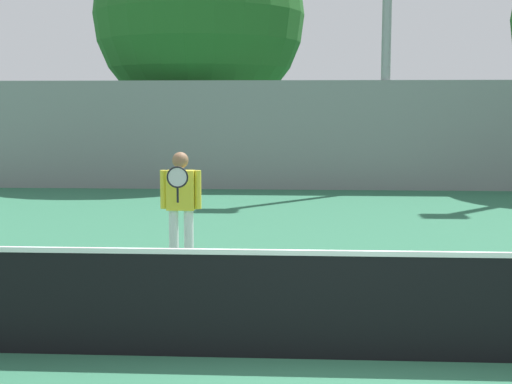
% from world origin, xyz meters
% --- Properties ---
extents(ground_plane, '(100.00, 100.00, 0.00)m').
position_xyz_m(ground_plane, '(0.00, 0.00, 0.00)').
color(ground_plane, '#2D6B4C').
extents(tennis_net, '(11.15, 0.09, 1.05)m').
position_xyz_m(tennis_net, '(0.00, 0.00, 0.53)').
color(tennis_net, '#99999E').
rests_on(tennis_net, ground_plane).
extents(tennis_player, '(0.61, 0.42, 1.70)m').
position_xyz_m(tennis_player, '(-2.08, 3.77, 0.98)').
color(tennis_player, silver).
rests_on(tennis_player, ground_plane).
extents(back_fence, '(27.81, 0.06, 3.06)m').
position_xyz_m(back_fence, '(0.00, 13.48, 1.53)').
color(back_fence, gray).
rests_on(back_fence, ground_plane).
extents(tree_green_tall, '(6.74, 6.74, 8.60)m').
position_xyz_m(tree_green_tall, '(-3.53, 16.78, 5.23)').
color(tree_green_tall, brown).
rests_on(tree_green_tall, ground_plane).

